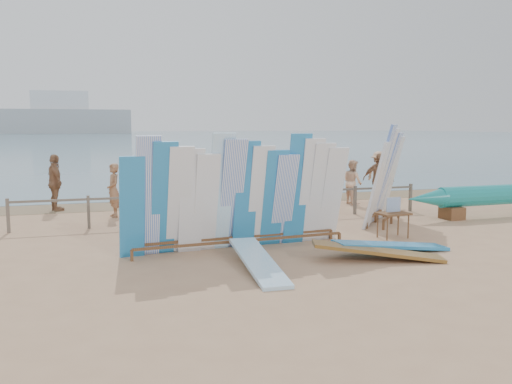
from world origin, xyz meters
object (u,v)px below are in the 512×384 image
object	(u,v)px
beachgoer_extra_1	(55,183)
beachgoer_1	(114,190)
flat_board_a	(258,270)
main_surfboard_rack	(240,198)
flat_board_c	(378,261)
beachgoer_7	(312,178)
beachgoer_8	(353,182)
side_surfboard_rack	(384,179)
beach_chair_left	(229,210)
vendor_table	(393,224)
flat_board_d	(391,253)
beachgoer_2	(166,194)
beachgoer_10	(378,179)
beach_chair_right	(263,207)
outrigger_canoe	(503,196)
beachgoer_9	(379,173)
stroller	(266,203)
beachgoer_5	(220,182)

from	to	relation	value
beachgoer_extra_1	beachgoer_1	distance (m)	2.47
beachgoer_extra_1	beachgoer_1	bearing A→B (deg)	-154.23
flat_board_a	main_surfboard_rack	bearing A→B (deg)	87.90
flat_board_c	beachgoer_7	xyz separation A→B (m)	(2.18, 8.61, 0.87)
beachgoer_8	beachgoer_1	bearing A→B (deg)	88.59
side_surfboard_rack	beach_chair_left	xyz separation A→B (m)	(-3.98, 2.19, -1.02)
main_surfboard_rack	flat_board_c	size ratio (longest dim) A/B	1.95
vendor_table	flat_board_d	xyz separation A→B (m)	(-0.89, -1.41, -0.34)
beachgoer_2	beachgoer_8	size ratio (longest dim) A/B	1.00
vendor_table	flat_board_a	xyz separation A→B (m)	(-4.10, -1.89, -0.34)
beachgoer_10	beachgoer_7	size ratio (longest dim) A/B	1.05
beach_chair_right	beachgoer_8	distance (m)	3.97
outrigger_canoe	beachgoer_9	distance (m)	5.65
beachgoer_8	beachgoer_9	distance (m)	2.80
outrigger_canoe	vendor_table	bearing A→B (deg)	-160.47
beach_chair_right	beachgoer_9	world-z (taller)	beachgoer_9
beach_chair_left	beachgoer_9	size ratio (longest dim) A/B	0.46
stroller	beachgoer_5	xyz separation A→B (m)	(-0.95, 2.05, 0.47)
beachgoer_9	beach_chair_left	bearing A→B (deg)	98.72
vendor_table	main_surfboard_rack	bearing A→B (deg)	175.40
beach_chair_right	beachgoer_2	bearing A→B (deg)	-168.10
beachgoer_2	beachgoer_extra_1	distance (m)	4.27
beachgoer_1	beachgoer_7	bearing A→B (deg)	90.10
beach_chair_right	flat_board_c	bearing A→B (deg)	-78.74
vendor_table	beachgoer_5	bearing A→B (deg)	109.87
flat_board_a	beach_chair_right	distance (m)	6.64
beachgoer_9	side_surfboard_rack	bearing A→B (deg)	134.40
beachgoer_7	beachgoer_2	world-z (taller)	beachgoer_7
beach_chair_left	vendor_table	bearing A→B (deg)	-55.01
flat_board_d	beachgoer_2	bearing A→B (deg)	34.47
beachgoer_extra_1	beach_chair_right	bearing A→B (deg)	-131.90
flat_board_d	beach_chair_left	xyz separation A→B (m)	(-2.25, 5.47, 0.23)
vendor_table	flat_board_c	bearing A→B (deg)	-133.97
stroller	beachgoer_7	world-z (taller)	beachgoer_7
flat_board_a	beachgoer_5	distance (m)	8.14
beachgoer_10	beachgoer_7	world-z (taller)	beachgoer_10
beach_chair_left	flat_board_a	bearing A→B (deg)	-101.89
flat_board_d	flat_board_c	distance (m)	0.81
flat_board_a	beach_chair_right	size ratio (longest dim) A/B	3.29
beach_chair_left	stroller	world-z (taller)	stroller
beachgoer_9	beachgoer_1	world-z (taller)	beachgoer_9
side_surfboard_rack	beachgoer_1	xyz separation A→B (m)	(-7.29, 3.37, -0.44)
flat_board_c	stroller	world-z (taller)	stroller
flat_board_c	beach_chair_left	xyz separation A→B (m)	(-1.62, 5.99, 0.23)
beachgoer_2	beachgoer_9	world-z (taller)	beachgoer_9
vendor_table	beachgoer_7	size ratio (longest dim) A/B	0.59
beach_chair_left	beach_chair_right	world-z (taller)	beach_chair_right
beach_chair_right	stroller	distance (m)	0.36
vendor_table	beach_chair_left	world-z (taller)	vendor_table
beachgoer_2	beachgoer_9	bearing A→B (deg)	-67.94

